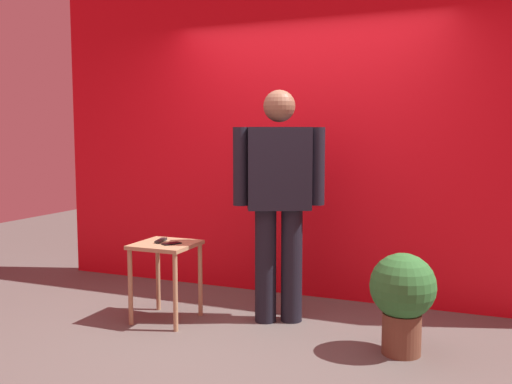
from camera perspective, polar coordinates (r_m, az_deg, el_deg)
The scene contains 7 objects.
ground_plane at distance 4.02m, azimuth -1.04°, elevation -15.56°, with size 12.00×12.00×0.00m, color #59544F.
back_wall_red at distance 5.06m, azimuth 5.14°, elevation 5.55°, with size 5.11×0.12×2.89m, color red.
standing_person at distance 4.30m, azimuth 2.37°, elevation -0.18°, with size 0.70×0.42×1.81m.
side_table at distance 4.46m, azimuth -9.27°, elevation -6.66°, with size 0.46×0.46×0.62m.
cell_phone at distance 4.38m, azimuth -8.69°, elevation -5.26°, with size 0.07×0.14×0.01m, color black.
tv_remote at distance 4.49m, azimuth -9.76°, elevation -4.94°, with size 0.04×0.17×0.02m, color black.
potted_plant at distance 3.88m, azimuth 14.84°, elevation -10.17°, with size 0.44×0.44×0.69m.
Camera 1 is at (1.46, -3.44, 1.46)m, focal length 38.89 mm.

